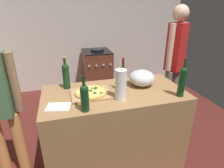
{
  "coord_description": "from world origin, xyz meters",
  "views": [
    {
      "loc": [
        -0.57,
        -1.11,
        1.74
      ],
      "look_at": [
        -0.08,
        0.68,
        0.95
      ],
      "focal_mm": 29.83,
      "sensor_mm": 36.0,
      "label": 1
    }
  ],
  "objects_px": {
    "wine_bottle_amber": "(85,97)",
    "stove": "(97,71)",
    "pizza": "(91,92)",
    "wine_bottle_dark": "(182,80)",
    "person_in_red": "(174,60)",
    "mixing_bowl": "(142,78)",
    "wine_bottle_clear": "(66,75)",
    "paper_towel_roll": "(121,85)",
    "wine_bottle_green": "(123,77)"
  },
  "relations": [
    {
      "from": "pizza",
      "to": "paper_towel_roll",
      "type": "height_order",
      "value": "paper_towel_roll"
    },
    {
      "from": "wine_bottle_amber",
      "to": "wine_bottle_dark",
      "type": "bearing_deg",
      "value": 1.81
    },
    {
      "from": "paper_towel_roll",
      "to": "person_in_red",
      "type": "height_order",
      "value": "person_in_red"
    },
    {
      "from": "wine_bottle_dark",
      "to": "wine_bottle_amber",
      "type": "bearing_deg",
      "value": -178.19
    },
    {
      "from": "pizza",
      "to": "person_in_red",
      "type": "relative_size",
      "value": 0.19
    },
    {
      "from": "stove",
      "to": "person_in_red",
      "type": "relative_size",
      "value": 0.53
    },
    {
      "from": "paper_towel_roll",
      "to": "person_in_red",
      "type": "relative_size",
      "value": 0.17
    },
    {
      "from": "wine_bottle_green",
      "to": "stove",
      "type": "height_order",
      "value": "wine_bottle_green"
    },
    {
      "from": "wine_bottle_dark",
      "to": "stove",
      "type": "relative_size",
      "value": 0.43
    },
    {
      "from": "wine_bottle_dark",
      "to": "person_in_red",
      "type": "xyz_separation_m",
      "value": [
        0.43,
        0.8,
        -0.05
      ]
    },
    {
      "from": "pizza",
      "to": "wine_bottle_dark",
      "type": "bearing_deg",
      "value": -16.86
    },
    {
      "from": "person_in_red",
      "to": "pizza",
      "type": "bearing_deg",
      "value": -157.37
    },
    {
      "from": "wine_bottle_clear",
      "to": "person_in_red",
      "type": "xyz_separation_m",
      "value": [
        1.51,
        0.3,
        -0.04
      ]
    },
    {
      "from": "pizza",
      "to": "paper_towel_roll",
      "type": "bearing_deg",
      "value": -32.78
    },
    {
      "from": "mixing_bowl",
      "to": "wine_bottle_amber",
      "type": "height_order",
      "value": "wine_bottle_amber"
    },
    {
      "from": "wine_bottle_dark",
      "to": "wine_bottle_green",
      "type": "height_order",
      "value": "wine_bottle_dark"
    },
    {
      "from": "paper_towel_roll",
      "to": "wine_bottle_amber",
      "type": "xyz_separation_m",
      "value": [
        -0.36,
        -0.12,
        -0.02
      ]
    },
    {
      "from": "paper_towel_roll",
      "to": "wine_bottle_green",
      "type": "height_order",
      "value": "wine_bottle_green"
    },
    {
      "from": "mixing_bowl",
      "to": "person_in_red",
      "type": "relative_size",
      "value": 0.17
    },
    {
      "from": "paper_towel_roll",
      "to": "stove",
      "type": "relative_size",
      "value": 0.33
    },
    {
      "from": "paper_towel_roll",
      "to": "wine_bottle_dark",
      "type": "xyz_separation_m",
      "value": [
        0.6,
        -0.09,
        0.02
      ]
    },
    {
      "from": "mixing_bowl",
      "to": "wine_bottle_dark",
      "type": "bearing_deg",
      "value": -53.14
    },
    {
      "from": "wine_bottle_dark",
      "to": "wine_bottle_clear",
      "type": "xyz_separation_m",
      "value": [
        -1.08,
        0.49,
        -0.01
      ]
    },
    {
      "from": "wine_bottle_green",
      "to": "mixing_bowl",
      "type": "bearing_deg",
      "value": 15.71
    },
    {
      "from": "wine_bottle_dark",
      "to": "stove",
      "type": "xyz_separation_m",
      "value": [
        -0.41,
        2.23,
        -0.62
      ]
    },
    {
      "from": "pizza",
      "to": "wine_bottle_dark",
      "type": "height_order",
      "value": "wine_bottle_dark"
    },
    {
      "from": "wine_bottle_dark",
      "to": "mixing_bowl",
      "type": "bearing_deg",
      "value": 126.86
    },
    {
      "from": "wine_bottle_dark",
      "to": "wine_bottle_green",
      "type": "bearing_deg",
      "value": 151.37
    },
    {
      "from": "pizza",
      "to": "mixing_bowl",
      "type": "xyz_separation_m",
      "value": [
        0.59,
        0.09,
        0.06
      ]
    },
    {
      "from": "mixing_bowl",
      "to": "pizza",
      "type": "bearing_deg",
      "value": -171.26
    },
    {
      "from": "wine_bottle_amber",
      "to": "stove",
      "type": "bearing_deg",
      "value": 76.62
    },
    {
      "from": "wine_bottle_clear",
      "to": "wine_bottle_green",
      "type": "relative_size",
      "value": 0.98
    },
    {
      "from": "mixing_bowl",
      "to": "wine_bottle_green",
      "type": "height_order",
      "value": "wine_bottle_green"
    },
    {
      "from": "paper_towel_roll",
      "to": "pizza",
      "type": "bearing_deg",
      "value": 147.22
    },
    {
      "from": "mixing_bowl",
      "to": "person_in_red",
      "type": "xyz_separation_m",
      "value": [
        0.69,
        0.45,
        0.03
      ]
    },
    {
      "from": "wine_bottle_clear",
      "to": "person_in_red",
      "type": "bearing_deg",
      "value": 11.35
    },
    {
      "from": "mixing_bowl",
      "to": "wine_bottle_amber",
      "type": "distance_m",
      "value": 0.79
    },
    {
      "from": "pizza",
      "to": "mixing_bowl",
      "type": "height_order",
      "value": "mixing_bowl"
    },
    {
      "from": "wine_bottle_green",
      "to": "stove",
      "type": "bearing_deg",
      "value": 87.13
    },
    {
      "from": "wine_bottle_green",
      "to": "stove",
      "type": "xyz_separation_m",
      "value": [
        0.1,
        1.95,
        -0.6
      ]
    },
    {
      "from": "stove",
      "to": "person_in_red",
      "type": "bearing_deg",
      "value": -59.54
    },
    {
      "from": "pizza",
      "to": "wine_bottle_dark",
      "type": "xyz_separation_m",
      "value": [
        0.85,
        -0.26,
        0.14
      ]
    },
    {
      "from": "paper_towel_roll",
      "to": "wine_bottle_amber",
      "type": "bearing_deg",
      "value": -161.08
    },
    {
      "from": "mixing_bowl",
      "to": "wine_bottle_dark",
      "type": "distance_m",
      "value": 0.44
    },
    {
      "from": "paper_towel_roll",
      "to": "wine_bottle_dark",
      "type": "distance_m",
      "value": 0.6
    },
    {
      "from": "paper_towel_roll",
      "to": "wine_bottle_dark",
      "type": "relative_size",
      "value": 0.77
    },
    {
      "from": "wine_bottle_amber",
      "to": "stove",
      "type": "relative_size",
      "value": 0.35
    },
    {
      "from": "person_in_red",
      "to": "wine_bottle_clear",
      "type": "bearing_deg",
      "value": -168.65
    },
    {
      "from": "wine_bottle_amber",
      "to": "person_in_red",
      "type": "height_order",
      "value": "person_in_red"
    },
    {
      "from": "paper_towel_roll",
      "to": "person_in_red",
      "type": "xyz_separation_m",
      "value": [
        1.03,
        0.7,
        -0.03
      ]
    }
  ]
}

